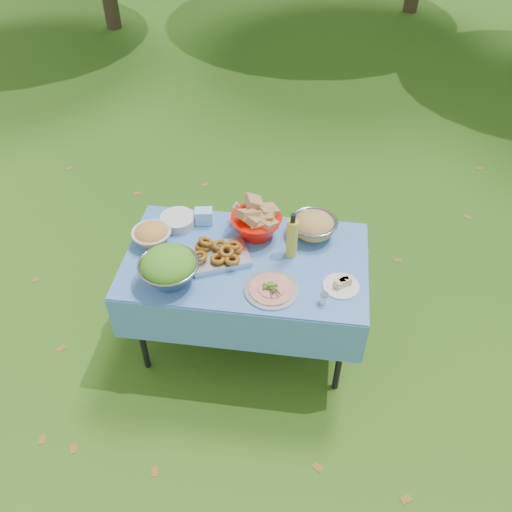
{
  "coord_description": "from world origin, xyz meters",
  "views": [
    {
      "loc": [
        0.38,
        -2.35,
        3.0
      ],
      "look_at": [
        0.06,
        0.0,
        0.79
      ],
      "focal_mm": 38.0,
      "sensor_mm": 36.0,
      "label": 1
    }
  ],
  "objects_px": {
    "pasta_bowl_steel": "(314,225)",
    "salad_bowl": "(169,267)",
    "picnic_table": "(246,301)",
    "bread_bowl": "(256,221)",
    "oil_bottle": "(292,235)",
    "charcuterie_platter": "(272,286)",
    "plate_stack": "(178,220)"
  },
  "relations": [
    {
      "from": "charcuterie_platter",
      "to": "picnic_table",
      "type": "bearing_deg",
      "value": 127.39
    },
    {
      "from": "salad_bowl",
      "to": "picnic_table",
      "type": "bearing_deg",
      "value": 31.91
    },
    {
      "from": "pasta_bowl_steel",
      "to": "oil_bottle",
      "type": "xyz_separation_m",
      "value": [
        -0.12,
        -0.2,
        0.08
      ]
    },
    {
      "from": "picnic_table",
      "to": "pasta_bowl_steel",
      "type": "bearing_deg",
      "value": 35.06
    },
    {
      "from": "plate_stack",
      "to": "charcuterie_platter",
      "type": "relative_size",
      "value": 0.72
    },
    {
      "from": "plate_stack",
      "to": "oil_bottle",
      "type": "bearing_deg",
      "value": -14.27
    },
    {
      "from": "bread_bowl",
      "to": "pasta_bowl_steel",
      "type": "bearing_deg",
      "value": 7.11
    },
    {
      "from": "plate_stack",
      "to": "pasta_bowl_steel",
      "type": "distance_m",
      "value": 0.87
    },
    {
      "from": "oil_bottle",
      "to": "charcuterie_platter",
      "type": "bearing_deg",
      "value": -105.06
    },
    {
      "from": "picnic_table",
      "to": "salad_bowl",
      "type": "distance_m",
      "value": 0.68
    },
    {
      "from": "pasta_bowl_steel",
      "to": "oil_bottle",
      "type": "distance_m",
      "value": 0.25
    },
    {
      "from": "plate_stack",
      "to": "bread_bowl",
      "type": "xyz_separation_m",
      "value": [
        0.51,
        -0.03,
        0.08
      ]
    },
    {
      "from": "pasta_bowl_steel",
      "to": "salad_bowl",
      "type": "bearing_deg",
      "value": -146.51
    },
    {
      "from": "pasta_bowl_steel",
      "to": "oil_bottle",
      "type": "bearing_deg",
      "value": -120.88
    },
    {
      "from": "charcuterie_platter",
      "to": "salad_bowl",
      "type": "bearing_deg",
      "value": -179.37
    },
    {
      "from": "salad_bowl",
      "to": "bread_bowl",
      "type": "relative_size",
      "value": 1.07
    },
    {
      "from": "picnic_table",
      "to": "pasta_bowl_steel",
      "type": "xyz_separation_m",
      "value": [
        0.39,
        0.27,
        0.46
      ]
    },
    {
      "from": "picnic_table",
      "to": "salad_bowl",
      "type": "relative_size",
      "value": 4.26
    },
    {
      "from": "oil_bottle",
      "to": "picnic_table",
      "type": "bearing_deg",
      "value": -165.2
    },
    {
      "from": "picnic_table",
      "to": "salad_bowl",
      "type": "bearing_deg",
      "value": -148.09
    },
    {
      "from": "bread_bowl",
      "to": "charcuterie_platter",
      "type": "relative_size",
      "value": 1.03
    },
    {
      "from": "plate_stack",
      "to": "charcuterie_platter",
      "type": "distance_m",
      "value": 0.83
    },
    {
      "from": "plate_stack",
      "to": "charcuterie_platter",
      "type": "bearing_deg",
      "value": -37.18
    },
    {
      "from": "picnic_table",
      "to": "charcuterie_platter",
      "type": "xyz_separation_m",
      "value": [
        0.19,
        -0.24,
        0.42
      ]
    },
    {
      "from": "salad_bowl",
      "to": "charcuterie_platter",
      "type": "xyz_separation_m",
      "value": [
        0.58,
        0.01,
        -0.08
      ]
    },
    {
      "from": "bread_bowl",
      "to": "oil_bottle",
      "type": "xyz_separation_m",
      "value": [
        0.23,
        -0.16,
        0.05
      ]
    },
    {
      "from": "salad_bowl",
      "to": "pasta_bowl_steel",
      "type": "height_order",
      "value": "salad_bowl"
    },
    {
      "from": "plate_stack",
      "to": "bread_bowl",
      "type": "distance_m",
      "value": 0.52
    },
    {
      "from": "bread_bowl",
      "to": "oil_bottle",
      "type": "relative_size",
      "value": 1.03
    },
    {
      "from": "plate_stack",
      "to": "pasta_bowl_steel",
      "type": "xyz_separation_m",
      "value": [
        0.87,
        0.01,
        0.05
      ]
    },
    {
      "from": "oil_bottle",
      "to": "pasta_bowl_steel",
      "type": "bearing_deg",
      "value": 59.12
    },
    {
      "from": "pasta_bowl_steel",
      "to": "picnic_table",
      "type": "bearing_deg",
      "value": -144.94
    }
  ]
}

